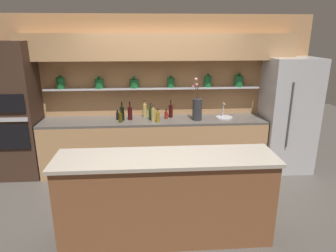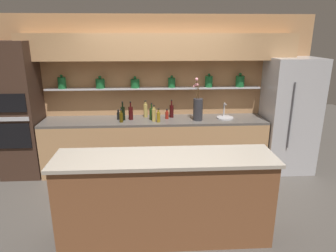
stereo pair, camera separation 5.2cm
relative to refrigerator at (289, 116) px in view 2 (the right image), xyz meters
name	(u,v)px [view 2 (the right image)]	position (x,y,z in m)	size (l,w,h in m)	color
ground_plane	(163,209)	(-2.19, -1.20, -0.96)	(12.00, 12.00, 0.00)	#4C4742
back_wall_unit	(159,79)	(-2.20, 0.33, 0.59)	(5.20, 0.44, 2.60)	tan
back_counter_unit	(155,145)	(-2.28, 0.04, -0.50)	(3.71, 0.62, 0.92)	tan
island_counter	(165,198)	(-2.19, -1.78, -0.45)	(2.42, 0.61, 1.02)	brown
refrigerator	(289,116)	(0.00, 0.00, 0.00)	(0.81, 0.73, 1.92)	#B7B7BC
oven_tower	(19,111)	(-4.48, 0.04, 0.13)	(0.64, 0.64, 2.19)	#3D281E
flower_vase	(198,108)	(-1.57, -0.04, 0.16)	(0.17, 0.16, 0.71)	#2D2D33
sink_fixture	(225,117)	(-1.09, 0.05, -0.02)	(0.28, 0.28, 0.25)	#B7B7BC
bottle_spirit_0	(146,110)	(-2.43, 0.20, 0.08)	(0.07, 0.07, 0.29)	tan
bottle_wine_1	(131,113)	(-2.68, 0.06, 0.07)	(0.07, 0.07, 0.31)	#380C0C
bottle_sauce_2	(118,115)	(-2.88, 0.07, 0.03)	(0.05, 0.05, 0.17)	black
bottle_oil_3	(158,117)	(-2.22, -0.12, 0.05)	(0.06, 0.06, 0.23)	olive
bottle_wine_4	(172,111)	(-1.99, 0.16, 0.07)	(0.07, 0.07, 0.31)	#380C0C
bottle_spirit_5	(154,115)	(-2.29, -0.07, 0.07)	(0.06, 0.06, 0.27)	tan
bottle_sauce_6	(167,115)	(-2.07, 0.07, 0.02)	(0.06, 0.06, 0.17)	maroon
bottle_wine_7	(152,114)	(-2.33, 0.04, 0.06)	(0.07, 0.07, 0.28)	#193814
bottle_wine_8	(123,113)	(-2.80, 0.03, 0.08)	(0.07, 0.07, 0.31)	black
bottle_oil_9	(121,117)	(-2.82, -0.10, 0.04)	(0.06, 0.06, 0.22)	#47380A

